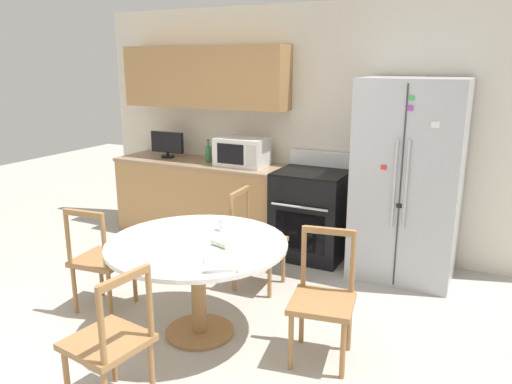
{
  "coord_description": "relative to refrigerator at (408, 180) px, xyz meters",
  "views": [
    {
      "loc": [
        1.92,
        -2.46,
        2.01
      ],
      "look_at": [
        0.1,
        1.15,
        0.95
      ],
      "focal_mm": 35.0,
      "sensor_mm": 36.0,
      "label": 1
    }
  ],
  "objects": [
    {
      "name": "mail_stack",
      "position": [
        -0.79,
        -2.09,
        -0.18
      ],
      "size": [
        0.34,
        0.37,
        0.02
      ],
      "color": "white",
      "rests_on": "dining_table"
    },
    {
      "name": "countertop_tv",
      "position": [
        -2.82,
        0.1,
        0.13
      ],
      "size": [
        0.43,
        0.16,
        0.31
      ],
      "color": "black",
      "rests_on": "kitchen_counter"
    },
    {
      "name": "back_wall",
      "position": [
        -1.46,
        0.38,
        0.5
      ],
      "size": [
        5.2,
        0.44,
        2.6
      ],
      "color": "silver",
      "rests_on": "ground_plane"
    },
    {
      "name": "counter_bottle",
      "position": [
        -2.23,
        0.08,
        0.06
      ],
      "size": [
        0.07,
        0.07,
        0.26
      ],
      "color": "#2D6B38",
      "rests_on": "kitchen_counter"
    },
    {
      "name": "oven_range",
      "position": [
        -0.96,
        0.05,
        -0.47
      ],
      "size": [
        0.72,
        0.68,
        1.08
      ],
      "color": "black",
      "rests_on": "ground_plane"
    },
    {
      "name": "folded_napkin",
      "position": [
        -0.95,
        -1.83,
        -0.17
      ],
      "size": [
        0.16,
        0.09,
        0.05
      ],
      "color": "beige",
      "rests_on": "dining_table"
    },
    {
      "name": "refrigerator",
      "position": [
        0.0,
        0.0,
        0.0
      ],
      "size": [
        0.93,
        0.76,
        1.87
      ],
      "color": "#B2B5BA",
      "rests_on": "ground_plane"
    },
    {
      "name": "dining_chair_left",
      "position": [
        -2.08,
        -1.85,
        -0.5
      ],
      "size": [
        0.46,
        0.46,
        0.9
      ],
      "rotation": [
        0.0,
        0.0,
        6.39
      ],
      "color": "#9E7042",
      "rests_on": "ground_plane"
    },
    {
      "name": "dining_chair_right",
      "position": [
        -0.22,
        -1.71,
        -0.5
      ],
      "size": [
        0.48,
        0.48,
        0.9
      ],
      "rotation": [
        0.0,
        0.0,
        3.31
      ],
      "color": "#9E7042",
      "rests_on": "ground_plane"
    },
    {
      "name": "candle_glass",
      "position": [
        -1.11,
        -1.52,
        -0.15
      ],
      "size": [
        0.08,
        0.08,
        0.09
      ],
      "color": "silver",
      "rests_on": "dining_table"
    },
    {
      "name": "microwave",
      "position": [
        -1.79,
        0.06,
        0.12
      ],
      "size": [
        0.55,
        0.35,
        0.31
      ],
      "color": "white",
      "rests_on": "kitchen_counter"
    },
    {
      "name": "dining_chair_near",
      "position": [
        -1.15,
        -2.76,
        -0.5
      ],
      "size": [
        0.47,
        0.47,
        0.9
      ],
      "rotation": [
        0.0,
        0.0,
        1.44
      ],
      "color": "#9E7042",
      "rests_on": "ground_plane"
    },
    {
      "name": "kitchen_counter",
      "position": [
        -2.35,
        0.08,
        -0.49
      ],
      "size": [
        2.04,
        0.64,
        0.9
      ],
      "color": "#AD7F4C",
      "rests_on": "ground_plane"
    },
    {
      "name": "dining_chair_far",
      "position": [
        -1.14,
        -0.88,
        -0.5
      ],
      "size": [
        0.44,
        0.44,
        0.9
      ],
      "rotation": [
        0.0,
        0.0,
        4.77
      ],
      "color": "#9E7042",
      "rests_on": "ground_plane"
    },
    {
      "name": "dining_table",
      "position": [
        -1.15,
        -1.82,
        -0.32
      ],
      "size": [
        1.32,
        1.32,
        0.74
      ],
      "color": "white",
      "rests_on": "ground_plane"
    },
    {
      "name": "ground_plane",
      "position": [
        -1.16,
        -2.21,
        -0.94
      ],
      "size": [
        14.0,
        14.0,
        0.0
      ],
      "primitive_type": "plane",
      "color": "#B2ADA3"
    }
  ]
}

